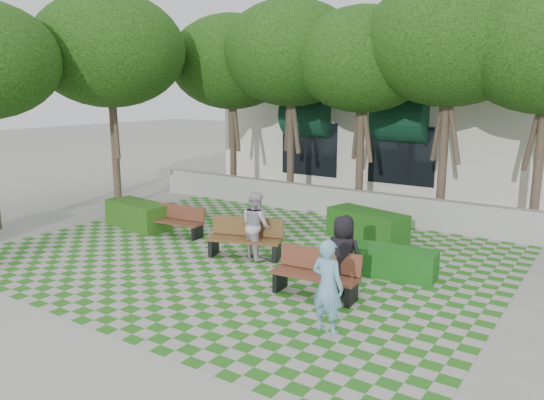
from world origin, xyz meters
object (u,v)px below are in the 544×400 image
Objects in this scene: hedge_midright at (367,225)px; person_white at (256,225)px; person_blue at (327,286)px; person_dark at (343,255)px; hedge_west at (138,215)px; bench_east at (316,274)px; bench_west at (178,221)px; hedge_east at (394,262)px; bench_mid at (245,239)px.

hedge_midright is 3.48m from person_white.
person_blue reaches higher than hedge_midright.
person_blue is at bearing 104.96° from person_dark.
bench_east is at bearing -13.55° from hedge_west.
bench_east is 2.76m from person_white.
bench_west is 0.90× the size of hedge_east.
person_white is at bearing 0.80° from bench_mid.
person_white is at bearing 147.04° from bench_east.
hedge_west is 8.55m from person_blue.
bench_east is 0.81× the size of hedge_midright.
hedge_midright reaches higher than hedge_east.
bench_east reaches higher than hedge_midright.
hedge_east is at bearing -6.98° from bench_mid.
hedge_east is at bearing -83.52° from person_blue.
bench_mid is 3.61m from hedge_east.
person_white is at bearing -13.75° from bench_west.
bench_mid is 1.17× the size of person_dark.
person_white is (-3.36, 2.61, 0.00)m from person_blue.
person_white is (3.01, -0.41, 0.42)m from bench_west.
bench_west is 0.75× the size of hedge_west.
hedge_west is at bearing 19.95° from person_white.
bench_mid is at bearing -6.40° from hedge_west.
hedge_midright is at bearing 23.48° from hedge_west.
bench_mid is at bearing 44.36° from person_white.
hedge_west is at bearing -13.46° from person_dark.
bench_west is at bearing -20.40° from person_blue.
person_white reaches higher than bench_mid.
bench_west is 1.00× the size of person_blue.
person_white reaches higher than hedge_west.
person_dark is at bearing -19.18° from bench_west.
person_dark reaches higher than hedge_west.
bench_mid is 1.06× the size of hedge_east.
person_blue is (1.81, -5.69, 0.43)m from hedge_midright.
bench_east is 1.10× the size of person_blue.
bench_mid is 3.21m from person_dark.
bench_east reaches higher than hedge_east.
hedge_midright is (-1.73, 2.44, 0.07)m from hedge_east.
hedge_east is 1.11× the size of person_blue.
bench_mid is 1.17× the size of person_blue.
person_white is (0.26, 0.09, 0.36)m from bench_mid.
hedge_east is at bearing 61.28° from bench_east.
person_dark is at bearing -72.51° from hedge_midright.
hedge_east is 0.82× the size of hedge_midright.
person_white is at bearing -21.89° from person_dark.
hedge_west is (-7.04, 1.70, -0.06)m from bench_east.
hedge_east is 1.73m from person_dark.
person_blue reaches higher than bench_west.
hedge_midright is 1.35× the size of person_white.
hedge_midright is at bearing -91.69° from person_white.
hedge_west reaches higher than hedge_east.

